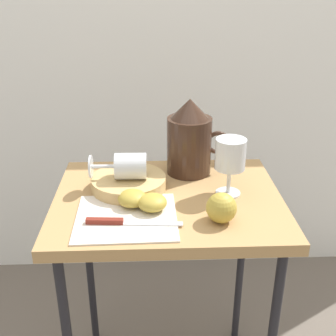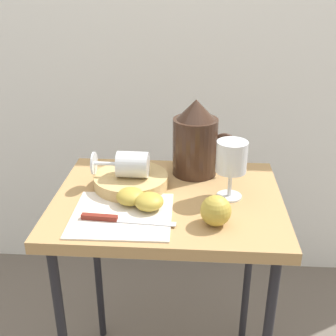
{
  "view_description": "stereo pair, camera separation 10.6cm",
  "coord_description": "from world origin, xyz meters",
  "px_view_note": "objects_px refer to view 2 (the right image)",
  "views": [
    {
      "loc": [
        -0.04,
        -0.97,
        1.21
      ],
      "look_at": [
        0.0,
        0.0,
        0.76
      ],
      "focal_mm": 45.8,
      "sensor_mm": 36.0,
      "label": 1
    },
    {
      "loc": [
        0.07,
        -0.97,
        1.21
      ],
      "look_at": [
        0.0,
        0.0,
        0.76
      ],
      "focal_mm": 45.8,
      "sensor_mm": 36.0,
      "label": 2
    }
  ],
  "objects_px": {
    "apple_whole": "(216,211)",
    "knife": "(114,219)",
    "wine_glass_upright": "(231,160)",
    "pitcher": "(195,144)",
    "apple_half_right": "(149,202)",
    "wine_glass_tipped_near": "(131,164)",
    "apple_half_left": "(131,196)",
    "table": "(168,219)",
    "basket_tray": "(131,181)"
  },
  "relations": [
    {
      "from": "table",
      "to": "basket_tray",
      "type": "xyz_separation_m",
      "value": [
        -0.1,
        0.05,
        0.09
      ]
    },
    {
      "from": "wine_glass_tipped_near",
      "to": "knife",
      "type": "distance_m",
      "value": 0.18
    },
    {
      "from": "apple_whole",
      "to": "knife",
      "type": "bearing_deg",
      "value": -178.22
    },
    {
      "from": "apple_half_right",
      "to": "knife",
      "type": "bearing_deg",
      "value": -141.0
    },
    {
      "from": "wine_glass_upright",
      "to": "apple_whole",
      "type": "xyz_separation_m",
      "value": [
        -0.04,
        -0.13,
        -0.07
      ]
    },
    {
      "from": "pitcher",
      "to": "apple_half_left",
      "type": "relative_size",
      "value": 3.04
    },
    {
      "from": "wine_glass_upright",
      "to": "apple_whole",
      "type": "bearing_deg",
      "value": -106.55
    },
    {
      "from": "wine_glass_upright",
      "to": "pitcher",
      "type": "bearing_deg",
      "value": 122.81
    },
    {
      "from": "wine_glass_upright",
      "to": "knife",
      "type": "xyz_separation_m",
      "value": [
        -0.27,
        -0.14,
        -0.09
      ]
    },
    {
      "from": "table",
      "to": "apple_whole",
      "type": "xyz_separation_m",
      "value": [
        0.12,
        -0.13,
        0.1
      ]
    },
    {
      "from": "basket_tray",
      "to": "wine_glass_tipped_near",
      "type": "relative_size",
      "value": 1.34
    },
    {
      "from": "wine_glass_upright",
      "to": "wine_glass_tipped_near",
      "type": "height_order",
      "value": "wine_glass_upright"
    },
    {
      "from": "table",
      "to": "apple_whole",
      "type": "bearing_deg",
      "value": -47.18
    },
    {
      "from": "table",
      "to": "wine_glass_upright",
      "type": "distance_m",
      "value": 0.23
    },
    {
      "from": "apple_half_left",
      "to": "wine_glass_tipped_near",
      "type": "bearing_deg",
      "value": 97.29
    },
    {
      "from": "wine_glass_upright",
      "to": "table",
      "type": "bearing_deg",
      "value": -177.23
    },
    {
      "from": "table",
      "to": "pitcher",
      "type": "relative_size",
      "value": 3.16
    },
    {
      "from": "table",
      "to": "apple_half_right",
      "type": "xyz_separation_m",
      "value": [
        -0.04,
        -0.07,
        0.09
      ]
    },
    {
      "from": "basket_tray",
      "to": "apple_half_left",
      "type": "xyz_separation_m",
      "value": [
        0.01,
        -0.1,
        0.01
      ]
    },
    {
      "from": "apple_half_left",
      "to": "pitcher",
      "type": "bearing_deg",
      "value": 51.75
    },
    {
      "from": "apple_half_right",
      "to": "apple_whole",
      "type": "bearing_deg",
      "value": -18.63
    },
    {
      "from": "apple_half_left",
      "to": "apple_half_right",
      "type": "distance_m",
      "value": 0.05
    },
    {
      "from": "apple_half_left",
      "to": "apple_whole",
      "type": "relative_size",
      "value": 1.0
    },
    {
      "from": "apple_half_left",
      "to": "wine_glass_upright",
      "type": "bearing_deg",
      "value": 13.22
    },
    {
      "from": "table",
      "to": "basket_tray",
      "type": "relative_size",
      "value": 3.47
    },
    {
      "from": "apple_half_right",
      "to": "apple_whole",
      "type": "distance_m",
      "value": 0.17
    },
    {
      "from": "pitcher",
      "to": "wine_glass_tipped_near",
      "type": "bearing_deg",
      "value": -146.96
    },
    {
      "from": "table",
      "to": "apple_whole",
      "type": "relative_size",
      "value": 9.63
    },
    {
      "from": "basket_tray",
      "to": "knife",
      "type": "xyz_separation_m",
      "value": [
        -0.01,
        -0.18,
        -0.01
      ]
    },
    {
      "from": "wine_glass_tipped_near",
      "to": "apple_half_right",
      "type": "bearing_deg",
      "value": -61.98
    },
    {
      "from": "basket_tray",
      "to": "apple_half_left",
      "type": "relative_size",
      "value": 2.77
    },
    {
      "from": "apple_half_left",
      "to": "apple_half_right",
      "type": "bearing_deg",
      "value": -25.44
    },
    {
      "from": "wine_glass_upright",
      "to": "apple_half_right",
      "type": "distance_m",
      "value": 0.23
    },
    {
      "from": "basket_tray",
      "to": "wine_glass_tipped_near",
      "type": "xyz_separation_m",
      "value": [
        0.0,
        -0.01,
        0.05
      ]
    },
    {
      "from": "knife",
      "to": "basket_tray",
      "type": "bearing_deg",
      "value": 85.8
    },
    {
      "from": "wine_glass_tipped_near",
      "to": "apple_half_left",
      "type": "xyz_separation_m",
      "value": [
        0.01,
        -0.09,
        -0.05
      ]
    },
    {
      "from": "knife",
      "to": "apple_half_right",
      "type": "bearing_deg",
      "value": 39.0
    },
    {
      "from": "wine_glass_upright",
      "to": "basket_tray",
      "type": "bearing_deg",
      "value": 171.59
    },
    {
      "from": "basket_tray",
      "to": "wine_glass_tipped_near",
      "type": "height_order",
      "value": "wine_glass_tipped_near"
    },
    {
      "from": "basket_tray",
      "to": "apple_half_right",
      "type": "xyz_separation_m",
      "value": [
        0.06,
        -0.12,
        0.01
      ]
    },
    {
      "from": "pitcher",
      "to": "wine_glass_tipped_near",
      "type": "relative_size",
      "value": 1.47
    },
    {
      "from": "pitcher",
      "to": "apple_whole",
      "type": "distance_m",
      "value": 0.28
    },
    {
      "from": "table",
      "to": "wine_glass_upright",
      "type": "relative_size",
      "value": 4.51
    },
    {
      "from": "apple_half_left",
      "to": "apple_whole",
      "type": "xyz_separation_m",
      "value": [
        0.21,
        -0.08,
        0.01
      ]
    },
    {
      "from": "basket_tray",
      "to": "knife",
      "type": "relative_size",
      "value": 0.89
    },
    {
      "from": "basket_tray",
      "to": "apple_whole",
      "type": "xyz_separation_m",
      "value": [
        0.22,
        -0.17,
        0.02
      ]
    },
    {
      "from": "pitcher",
      "to": "apple_half_right",
      "type": "bearing_deg",
      "value": -116.03
    },
    {
      "from": "wine_glass_tipped_near",
      "to": "apple_half_left",
      "type": "bearing_deg",
      "value": -82.71
    },
    {
      "from": "wine_glass_tipped_near",
      "to": "basket_tray",
      "type": "bearing_deg",
      "value": 105.53
    },
    {
      "from": "wine_glass_upright",
      "to": "apple_half_left",
      "type": "relative_size",
      "value": 2.14
    }
  ]
}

